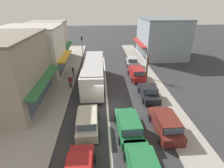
# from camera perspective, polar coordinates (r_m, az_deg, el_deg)

# --- Properties ---
(ground_plane) EXTENTS (140.00, 140.00, 0.00)m
(ground_plane) POSITION_cam_1_polar(r_m,az_deg,el_deg) (18.55, -1.54, -7.38)
(ground_plane) COLOR #2D2D30
(lane_centre_line) EXTENTS (0.20, 28.00, 0.01)m
(lane_centre_line) POSITION_cam_1_polar(r_m,az_deg,el_deg) (22.02, -1.96, -1.76)
(lane_centre_line) COLOR silver
(lane_centre_line) RESTS_ON ground
(sidewalk_left) EXTENTS (5.20, 44.00, 0.14)m
(sidewalk_left) POSITION_cam_1_polar(r_m,az_deg,el_deg) (24.60, -18.16, 0.11)
(sidewalk_left) COLOR gray
(sidewalk_left) RESTS_ON ground
(kerb_right) EXTENTS (2.80, 44.00, 0.12)m
(kerb_right) POSITION_cam_1_polar(r_m,az_deg,el_deg) (24.72, 12.39, 0.92)
(kerb_right) COLOR gray
(kerb_right) RESTS_ON ground
(shopfront_corner_near) EXTENTS (7.71, 9.44, 7.22)m
(shopfront_corner_near) POSITION_cam_1_polar(r_m,az_deg,el_deg) (20.49, -31.65, 3.21)
(shopfront_corner_near) COLOR gray
(shopfront_corner_near) RESTS_ON ground
(shopfront_mid_block) EXTENTS (8.88, 7.01, 7.03)m
(shopfront_mid_block) POSITION_cam_1_polar(r_m,az_deg,el_deg) (28.01, -24.13, 9.68)
(shopfront_mid_block) COLOR silver
(shopfront_mid_block) RESTS_ON ground
(shopfront_far_end) EXTENTS (7.26, 7.71, 6.83)m
(shopfront_far_end) POSITION_cam_1_polar(r_m,az_deg,el_deg) (34.98, -20.20, 12.89)
(shopfront_far_end) COLOR beige
(shopfront_far_end) RESTS_ON ground
(building_right_far) EXTENTS (8.94, 10.01, 7.28)m
(building_right_far) POSITION_cam_1_polar(r_m,az_deg,el_deg) (36.93, 15.81, 14.41)
(building_right_far) COLOR #84939E
(building_right_far) RESTS_ON ground
(city_bus) EXTENTS (2.83, 10.88, 3.23)m
(city_bus) POSITION_cam_1_polar(r_m,az_deg,el_deg) (22.66, -6.00, 4.11)
(city_bus) COLOR silver
(city_bus) RESTS_ON ground
(wagon_adjacent_lane_trail) EXTENTS (2.06, 4.56, 1.58)m
(wagon_adjacent_lane_trail) POSITION_cam_1_polar(r_m,az_deg,el_deg) (14.90, 5.34, -13.25)
(wagon_adjacent_lane_trail) COLOR #1E6638
(wagon_adjacent_lane_trail) RESTS_ON ground
(wagon_adjacent_lane_lead) EXTENTS (2.03, 4.54, 1.58)m
(wagon_adjacent_lane_lead) POSITION_cam_1_polar(r_m,az_deg,el_deg) (15.44, -8.02, -11.86)
(wagon_adjacent_lane_lead) COLOR #B7B29E
(wagon_adjacent_lane_lead) RESTS_ON ground
(parked_wagon_kerb_front) EXTENTS (1.96, 4.51, 1.58)m
(parked_wagon_kerb_front) POSITION_cam_1_polar(r_m,az_deg,el_deg) (15.65, 17.05, -12.29)
(parked_wagon_kerb_front) COLOR #561E19
(parked_wagon_kerb_front) RESTS_ON ground
(parked_sedan_kerb_second) EXTENTS (1.94, 4.22, 1.47)m
(parked_sedan_kerb_second) POSITION_cam_1_polar(r_m,az_deg,el_deg) (20.32, 11.89, -2.69)
(parked_sedan_kerb_second) COLOR black
(parked_sedan_kerb_second) RESTS_ON ground
(parked_wagon_kerb_third) EXTENTS (2.04, 4.55, 1.58)m
(parked_wagon_kerb_third) POSITION_cam_1_polar(r_m,az_deg,el_deg) (25.24, 8.07, 3.48)
(parked_wagon_kerb_third) COLOR maroon
(parked_wagon_kerb_third) RESTS_ON ground
(parked_hatchback_kerb_rear) EXTENTS (1.91, 3.75, 1.54)m
(parked_hatchback_kerb_rear) POSITION_cam_1_polar(r_m,az_deg,el_deg) (30.24, 6.51, 7.19)
(parked_hatchback_kerb_rear) COLOR #9EA3A8
(parked_hatchback_kerb_rear) RESTS_ON ground
(traffic_light_downstreet) EXTENTS (0.33, 0.24, 4.20)m
(traffic_light_downstreet) POSITION_cam_1_polar(r_m,az_deg,el_deg) (34.27, -9.75, 12.86)
(traffic_light_downstreet) COLOR gray
(traffic_light_downstreet) RESTS_ON ground
(street_tree_right) EXTENTS (1.48, 1.61, 3.87)m
(street_tree_right) POSITION_cam_1_polar(r_m,az_deg,el_deg) (24.99, 11.43, 5.57)
(street_tree_right) COLOR brown
(street_tree_right) RESTS_ON ground
(pedestrian_with_handbag_near) EXTENTS (0.50, 0.60, 1.63)m
(pedestrian_with_handbag_near) POSITION_cam_1_polar(r_m,az_deg,el_deg) (22.39, -13.48, 1.00)
(pedestrian_with_handbag_near) COLOR #4C4742
(pedestrian_with_handbag_near) RESTS_ON sidewalk_left
(pedestrian_browsing_midblock) EXTENTS (0.28, 0.56, 1.63)m
(pedestrian_browsing_midblock) POSITION_cam_1_polar(r_m,az_deg,el_deg) (25.45, -12.60, 4.07)
(pedestrian_browsing_midblock) COLOR #232838
(pedestrian_browsing_midblock) RESTS_ON sidewalk_left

